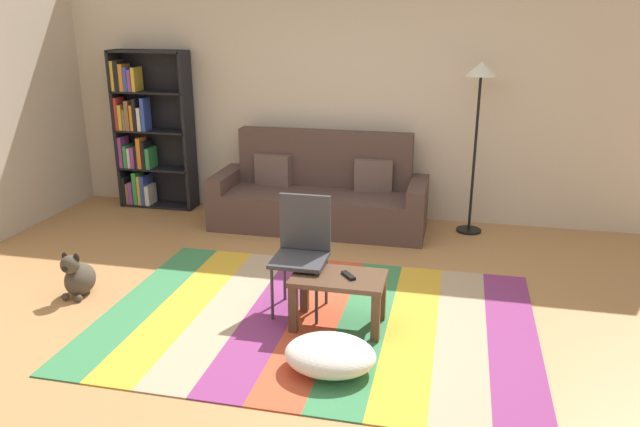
{
  "coord_description": "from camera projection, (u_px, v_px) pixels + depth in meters",
  "views": [
    {
      "loc": [
        1.1,
        -4.17,
        2.23
      ],
      "look_at": [
        0.05,
        0.5,
        0.65
      ],
      "focal_mm": 34.65,
      "sensor_mm": 36.0,
      "label": 1
    }
  ],
  "objects": [
    {
      "name": "pouf",
      "position": [
        330.0,
        355.0,
        3.97
      ],
      "size": [
        0.6,
        0.48,
        0.21
      ],
      "primitive_type": "ellipsoid",
      "color": "white",
      "rests_on": "rug"
    },
    {
      "name": "bookshelf",
      "position": [
        145.0,
        134.0,
        7.17
      ],
      "size": [
        0.9,
        0.28,
        1.81
      ],
      "color": "black",
      "rests_on": "ground_plane"
    },
    {
      "name": "rug",
      "position": [
        316.0,
        320.0,
        4.66
      ],
      "size": [
        3.22,
        2.3,
        0.01
      ],
      "color": "#387F4C",
      "rests_on": "ground_plane"
    },
    {
      "name": "folding_chair",
      "position": [
        302.0,
        244.0,
        4.7
      ],
      "size": [
        0.4,
        0.4,
        0.9
      ],
      "rotation": [
        0.0,
        0.0,
        -0.53
      ],
      "color": "#38383D",
      "rests_on": "ground_plane"
    },
    {
      "name": "dog",
      "position": [
        78.0,
        277.0,
        5.03
      ],
      "size": [
        0.22,
        0.35,
        0.4
      ],
      "color": "#473D33",
      "rests_on": "ground_plane"
    },
    {
      "name": "coffee_table",
      "position": [
        338.0,
        287.0,
        4.48
      ],
      "size": [
        0.68,
        0.41,
        0.39
      ],
      "color": "#513826",
      "rests_on": "rug"
    },
    {
      "name": "back_wall",
      "position": [
        357.0,
        95.0,
        6.73
      ],
      "size": [
        6.8,
        0.1,
        2.7
      ],
      "primitive_type": "cube",
      "color": "beige",
      "rests_on": "ground_plane"
    },
    {
      "name": "tv_remote",
      "position": [
        348.0,
        275.0,
        4.44
      ],
      "size": [
        0.13,
        0.14,
        0.02
      ],
      "primitive_type": "cube",
      "rotation": [
        0.0,
        0.0,
        0.67
      ],
      "color": "black",
      "rests_on": "coffee_table"
    },
    {
      "name": "ground_plane",
      "position": [
        300.0,
        312.0,
        4.79
      ],
      "size": [
        14.0,
        14.0,
        0.0
      ],
      "primitive_type": "plane",
      "color": "#B27F4C"
    },
    {
      "name": "couch",
      "position": [
        320.0,
        196.0,
        6.62
      ],
      "size": [
        2.26,
        0.8,
        1.0
      ],
      "color": "#4C3833",
      "rests_on": "ground_plane"
    },
    {
      "name": "standing_lamp",
      "position": [
        480.0,
        92.0,
        6.09
      ],
      "size": [
        0.32,
        0.32,
        1.76
      ],
      "color": "black",
      "rests_on": "ground_plane"
    }
  ]
}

